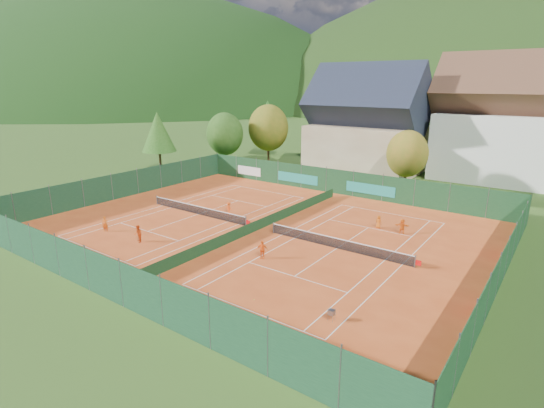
{
  "coord_description": "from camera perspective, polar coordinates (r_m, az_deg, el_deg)",
  "views": [
    {
      "loc": [
        22.64,
        -29.44,
        13.19
      ],
      "look_at": [
        0.0,
        2.0,
        2.0
      ],
      "focal_mm": 28.0,
      "sensor_mm": 36.0,
      "label": 1
    }
  ],
  "objects": [
    {
      "name": "player_left_far",
      "position": [
        44.18,
        -5.83,
        -0.51
      ],
      "size": [
        0.84,
        0.54,
        1.24
      ],
      "primitive_type": "imported",
      "rotation": [
        0.0,
        0.0,
        3.25
      ],
      "color": "#FB5316",
      "rests_on": "ground"
    },
    {
      "name": "ground",
      "position": [
        39.42,
        -1.7,
        -3.48
      ],
      "size": [
        600.0,
        600.0,
        0.0
      ],
      "primitive_type": "plane",
      "color": "#2A4C17",
      "rests_on": "ground"
    },
    {
      "name": "fence_west",
      "position": [
        53.12,
        -19.14,
        2.5
      ],
      "size": [
        0.04,
        32.0,
        3.0
      ],
      "color": "#153A22",
      "rests_on": "ground"
    },
    {
      "name": "player_left_near",
      "position": [
        41.56,
        -21.53,
        -2.52
      ],
      "size": [
        0.63,
        0.6,
        1.44
      ],
      "primitive_type": "imported",
      "rotation": [
        0.0,
        0.0,
        0.69
      ],
      "color": "orange",
      "rests_on": "ground"
    },
    {
      "name": "player_right_far_b",
      "position": [
        39.91,
        17.08,
        -2.88
      ],
      "size": [
        1.34,
        0.78,
        1.38
      ],
      "primitive_type": "imported",
      "rotation": [
        0.0,
        0.0,
        3.45
      ],
      "color": "orange",
      "rests_on": "ground"
    },
    {
      "name": "hotel_block_a",
      "position": [
        66.03,
        30.24,
        8.92
      ],
      "size": [
        21.6,
        11.0,
        17.25
      ],
      "color": "silver",
      "rests_on": "ground"
    },
    {
      "name": "player_left_mid",
      "position": [
        37.85,
        -17.56,
        -3.84
      ],
      "size": [
        0.93,
        0.87,
        1.53
      ],
      "primitive_type": "imported",
      "rotation": [
        0.0,
        0.0,
        -0.52
      ],
      "color": "#DB4813",
      "rests_on": "ground"
    },
    {
      "name": "tree_west_side",
      "position": [
        65.82,
        -15.06,
        9.35
      ],
      "size": [
        5.04,
        5.04,
        9.0
      ],
      "color": "#472E19",
      "rests_on": "ground"
    },
    {
      "name": "tree_west_front",
      "position": [
        67.07,
        -6.36,
        9.34
      ],
      "size": [
        5.72,
        5.72,
        8.69
      ],
      "color": "#49311A",
      "rests_on": "ground"
    },
    {
      "name": "tennis_net_right",
      "position": [
        35.18,
        8.95,
        -5.23
      ],
      "size": [
        13.3,
        0.1,
        1.02
      ],
      "color": "#59595B",
      "rests_on": "ground"
    },
    {
      "name": "chalet",
      "position": [
        65.07,
        12.55,
        9.94
      ],
      "size": [
        16.2,
        12.0,
        16.0
      ],
      "color": "beige",
      "rests_on": "ground"
    },
    {
      "name": "player_right_far_a",
      "position": [
        40.83,
        14.14,
        -2.33
      ],
      "size": [
        0.65,
        0.47,
        1.23
      ],
      "primitive_type": "imported",
      "rotation": [
        0.0,
        0.0,
        3.01
      ],
      "color": "#D35D12",
      "rests_on": "ground"
    },
    {
      "name": "tree_west_mid",
      "position": [
        69.11,
        -0.49,
        10.2
      ],
      "size": [
        6.44,
        6.44,
        9.78
      ],
      "color": "#4C351B",
      "rests_on": "ground"
    },
    {
      "name": "fence_south",
      "position": [
        28.81,
        -21.7,
        -9.06
      ],
      "size": [
        40.0,
        0.04,
        3.0
      ],
      "color": "#163D25",
      "rests_on": "ground"
    },
    {
      "name": "player_right_near",
      "position": [
        32.89,
        -1.35,
        -6.15
      ],
      "size": [
        0.93,
        0.72,
        1.47
      ],
      "primitive_type": "imported",
      "rotation": [
        0.0,
        0.0,
        0.48
      ],
      "color": "orange",
      "rests_on": "ground"
    },
    {
      "name": "loose_ball_1",
      "position": [
        27.3,
        -2.43,
        -12.72
      ],
      "size": [
        0.07,
        0.07,
        0.07
      ],
      "primitive_type": "sphere",
      "color": "#CCD833",
      "rests_on": "ground"
    },
    {
      "name": "court_markings_left",
      "position": [
        44.49,
        -9.92,
        -1.37
      ],
      "size": [
        11.03,
        23.83,
        0.0
      ],
      "color": "white",
      "rests_on": "ground"
    },
    {
      "name": "clay_pad",
      "position": [
        39.41,
        -1.7,
        -3.44
      ],
      "size": [
        40.0,
        32.0,
        0.01
      ],
      "primitive_type": "cube",
      "color": "#BB461B",
      "rests_on": "ground"
    },
    {
      "name": "tennis_net_left",
      "position": [
        44.24,
        -9.81,
        -0.79
      ],
      "size": [
        13.3,
        0.1,
        1.02
      ],
      "color": "#59595B",
      "rests_on": "ground"
    },
    {
      "name": "tree_center",
      "position": [
        54.73,
        17.72,
        6.44
      ],
      "size": [
        5.01,
        5.01,
        7.6
      ],
      "color": "#412E17",
      "rests_on": "ground"
    },
    {
      "name": "fence_north",
      "position": [
        52.3,
        8.6,
        2.98
      ],
      "size": [
        40.0,
        0.1,
        3.0
      ],
      "color": "#153A1E",
      "rests_on": "ground"
    },
    {
      "name": "loose_ball_0",
      "position": [
        40.95,
        -15.92,
        -3.28
      ],
      "size": [
        0.07,
        0.07,
        0.07
      ],
      "primitive_type": "sphere",
      "color": "#CCD833",
      "rests_on": "ground"
    },
    {
      "name": "fence_east",
      "position": [
        31.84,
        28.56,
        -7.54
      ],
      "size": [
        0.09,
        32.0,
        3.0
      ],
      "color": "#163D1F",
      "rests_on": "ground"
    },
    {
      "name": "court_divider",
      "position": [
        39.25,
        -1.71,
        -2.76
      ],
      "size": [
        0.03,
        28.8,
        1.0
      ],
      "color": "#14371B",
      "rests_on": "ground"
    },
    {
      "name": "tree_west_back",
      "position": [
        79.01,
        -0.58,
        11.43
      ],
      "size": [
        5.6,
        5.6,
        10.0
      ],
      "color": "#4B341A",
      "rests_on": "ground"
    },
    {
      "name": "court_markings_right",
      "position": [
        35.42,
        8.69,
        -5.93
      ],
      "size": [
        11.03,
        23.83,
        0.0
      ],
      "color": "white",
      "rests_on": "ground"
    },
    {
      "name": "ball_hopper",
      "position": [
        25.17,
        8.02,
        -14.2
      ],
      "size": [
        0.34,
        0.34,
        0.8
      ],
      "color": "slate",
      "rests_on": "ground"
    }
  ]
}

